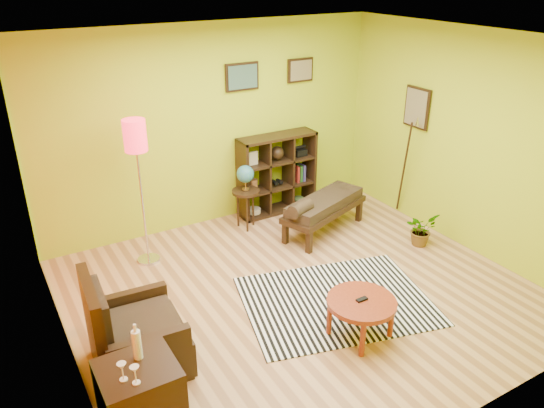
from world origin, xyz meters
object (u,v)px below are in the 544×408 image
globe_table (245,181)px  cube_shelf (278,174)px  armchair (133,340)px  floor_lamp (136,149)px  side_cabinet (141,402)px  coffee_table (361,305)px  bench (323,206)px  potted_plant (421,232)px

globe_table → cube_shelf: bearing=21.5°
armchair → floor_lamp: 2.30m
globe_table → side_cabinet: bearing=-130.6°
coffee_table → bench: bench is taller
floor_lamp → globe_table: bearing=7.0°
coffee_table → floor_lamp: bearing=118.5°
globe_table → cube_shelf: cube_shelf is taller
armchair → globe_table: size_ratio=1.06×
armchair → cube_shelf: cube_shelf is taller
armchair → floor_lamp: bearing=68.1°
potted_plant → armchair: bearing=-174.6°
globe_table → floor_lamp: bearing=-173.0°
armchair → globe_table: (2.24, 2.00, 0.41)m
coffee_table → globe_table: 2.74m
floor_lamp → bench: 2.64m
side_cabinet → potted_plant: (4.21, 1.21, -0.18)m
armchair → potted_plant: armchair is taller
coffee_table → bench: size_ratio=0.47×
coffee_table → armchair: bearing=161.3°
coffee_table → floor_lamp: (-1.37, 2.53, 1.13)m
floor_lamp → potted_plant: 3.83m
side_cabinet → cube_shelf: bearing=44.9°
coffee_table → globe_table: globe_table is taller
floor_lamp → cube_shelf: 2.42m
coffee_table → globe_table: (0.14, 2.72, 0.35)m
bench → globe_table: bearing=141.2°
globe_table → cube_shelf: (0.69, 0.27, -0.12)m
side_cabinet → potted_plant: size_ratio=2.25×
coffee_table → armchair: 2.22m
side_cabinet → cube_shelf: cube_shelf is taller
potted_plant → globe_table: bearing=137.7°
bench → potted_plant: bearing=-45.1°
armchair → bench: 3.36m
globe_table → potted_plant: size_ratio=2.09×
coffee_table → potted_plant: 2.22m
globe_table → cube_shelf: 0.75m
bench → potted_plant: 1.36m
side_cabinet → bench: size_ratio=0.69×
cube_shelf → floor_lamp: bearing=-168.3°
side_cabinet → floor_lamp: floor_lamp is taller
armchair → bench: (3.09, 1.33, 0.11)m
coffee_table → cube_shelf: size_ratio=0.58×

